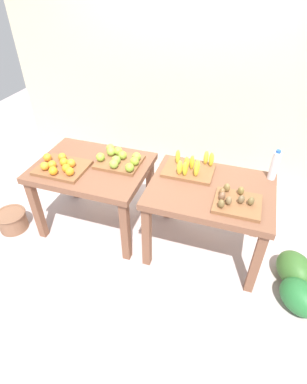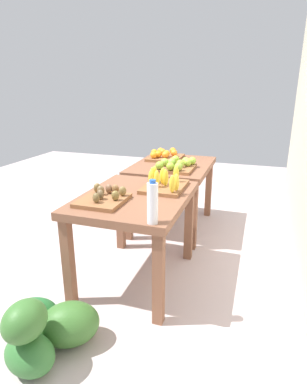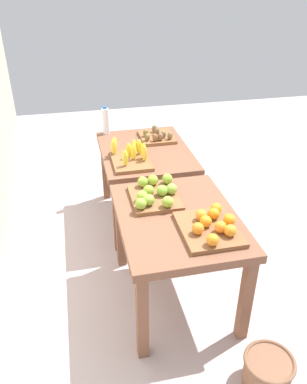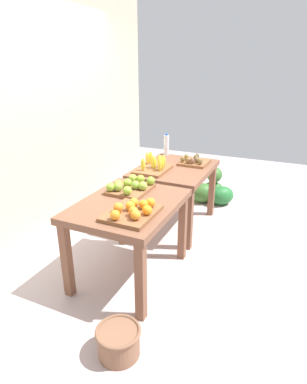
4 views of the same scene
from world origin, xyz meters
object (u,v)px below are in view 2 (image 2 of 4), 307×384
Objects in this scene: display_table_right at (135,208)px; apple_bin at (177,165)px; water_bottle at (153,203)px; orange_bin at (164,155)px; kiwi_bin at (104,198)px; watermelon_pile at (43,328)px; banana_crate at (164,183)px; display_table_left at (172,173)px; wicker_basket at (163,193)px.

apple_bin is at bearing 173.09° from display_table_right.
water_bottle is (0.47, 0.30, 0.24)m from display_table_right.
kiwi_bin is (1.55, -0.00, -0.01)m from orange_bin.
display_table_right is 2.89× the size of kiwi_bin.
display_table_right is 1.35m from orange_bin.
display_table_right is 1.46× the size of watermelon_pile.
orange_bin is 1.16m from banana_crate.
kiwi_bin is (0.44, -0.33, -0.02)m from banana_crate.
watermelon_pile is (2.04, -0.24, -0.46)m from display_table_left.
banana_crate reaches higher than orange_bin.
display_table_right is 0.30m from kiwi_bin.
wicker_basket is at bearing -177.77° from watermelon_pile.
display_table_right is 2.36× the size of banana_crate.
watermelon_pile is (0.92, -0.24, -0.46)m from display_table_right.
water_bottle reaches higher than wicker_basket.
wicker_basket is at bearing -174.89° from kiwi_bin.
display_table_left is 0.30m from apple_bin.
kiwi_bin reaches higher than display_table_right.
kiwi_bin is at bearing -36.83° from banana_crate.
display_table_right is at bearing 10.23° from wicker_basket.
watermelon_pile reaches higher than wicker_basket.
apple_bin is (0.46, 0.26, 0.01)m from orange_bin.
wicker_basket is (-0.60, -0.19, -0.67)m from orange_bin.
display_table_left is 0.31m from orange_bin.
banana_crate is (0.90, 0.17, 0.16)m from display_table_left.
orange_bin reaches higher than wicker_basket.
display_table_right is at bearing -6.91° from apple_bin.
kiwi_bin is (0.21, -0.16, 0.14)m from display_table_right.
display_table_right is 0.61m from water_bottle.
banana_crate is at bearing 16.85° from wicker_basket.
kiwi_bin is at bearing -13.61° from apple_bin.
wicker_basket is (-2.15, -0.19, -0.66)m from kiwi_bin.
orange_bin is 1.43× the size of wicker_basket.
orange_bin reaches higher than display_table_left.
wicker_basket is (-2.85, -0.11, -0.06)m from watermelon_pile.
apple_bin is 0.60× the size of watermelon_pile.
display_table_left is 1.12m from display_table_right.
apple_bin is (0.24, 0.11, 0.15)m from display_table_left.
kiwi_bin is at bearing 173.44° from watermelon_pile.
display_table_left is 1.00× the size of display_table_right.
display_table_left is 2.10m from watermelon_pile.
watermelon_pile is at bearing -2.07° from orange_bin.
apple_bin is at bearing 166.39° from kiwi_bin.
display_table_left is at bearing 180.00° from display_table_right.
orange_bin is 1.58× the size of water_bottle.
banana_crate is at bearing -169.18° from water_bottle.
wicker_basket is at bearing -169.77° from display_table_right.
banana_crate is 0.55m from kiwi_bin.
water_bottle is (0.69, 0.13, 0.08)m from banana_crate.
kiwi_bin is 0.54m from water_bottle.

